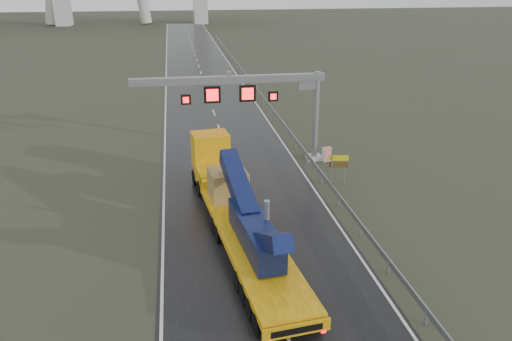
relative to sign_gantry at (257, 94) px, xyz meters
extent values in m
plane|color=#363928|center=(-2.10, -17.99, -5.61)|extent=(400.00, 400.00, 0.00)
cube|color=black|center=(-2.10, 22.01, -5.60)|extent=(11.00, 200.00, 0.02)
cube|color=silver|center=(4.80, 0.01, -5.46)|extent=(1.20, 1.20, 0.30)
cylinder|color=gray|center=(4.80, 0.01, -2.01)|extent=(0.48, 0.48, 7.20)
cube|color=gray|center=(-2.10, 0.01, 1.19)|extent=(14.80, 0.55, 0.55)
cube|color=gray|center=(4.00, 0.01, 0.69)|extent=(1.40, 0.35, 0.90)
cube|color=gray|center=(-2.10, 0.01, 1.64)|extent=(0.35, 0.35, 0.35)
cube|color=black|center=(-3.40, -0.04, 0.09)|extent=(1.25, 0.25, 1.25)
cube|color=#FF0C0C|center=(-3.40, -0.18, 0.09)|extent=(0.90, 0.02, 0.90)
cube|color=black|center=(-0.70, -0.04, 0.09)|extent=(1.25, 0.25, 1.25)
cube|color=#FF0C0C|center=(-0.70, -0.18, 0.09)|extent=(0.90, 0.02, 0.90)
cube|color=black|center=(-5.40, -0.04, -0.21)|extent=(0.75, 0.25, 0.75)
cube|color=#FF0C0C|center=(-5.40, -0.18, -0.21)|extent=(0.54, 0.02, 0.54)
cube|color=black|center=(1.30, -0.04, -0.21)|extent=(0.75, 0.25, 0.75)
cube|color=#FF0C0C|center=(1.30, -0.18, -0.21)|extent=(0.54, 0.02, 0.54)
cube|color=yellow|center=(-2.70, -14.26, -4.55)|extent=(4.39, 14.33, 0.35)
cube|color=yellow|center=(-1.89, -21.42, -4.76)|extent=(2.92, 0.45, 0.55)
cube|color=black|center=(-1.88, -21.49, -4.76)|extent=(2.20, 0.27, 0.30)
cube|color=#FF0505|center=(-0.73, -21.36, -5.06)|extent=(0.22, 0.06, 0.12)
cube|color=yellow|center=(-3.53, -6.86, -4.15)|extent=(2.74, 1.50, 0.50)
cube|color=yellow|center=(-3.71, -5.26, -4.40)|extent=(2.94, 3.30, 1.21)
cube|color=yellow|center=(-3.92, -3.45, -3.19)|extent=(2.73, 2.28, 2.62)
cube|color=black|center=(-4.03, -2.43, -2.89)|extent=(2.31, 0.31, 1.21)
cube|color=#0E1B42|center=(-2.58, -15.27, -3.60)|extent=(2.08, 6.16, 1.41)
cube|color=#0E1B42|center=(-2.98, -11.76, -2.39)|extent=(1.62, 5.63, 2.57)
cube|color=#0E1B42|center=(-2.30, -17.77, -2.69)|extent=(1.35, 4.07, 2.43)
cylinder|color=gray|center=(-1.98, -15.20, -2.69)|extent=(0.33, 0.33, 1.61)
cube|color=#A7854B|center=(-3.28, -9.06, -3.47)|extent=(2.45, 2.45, 1.81)
cylinder|color=black|center=(-2.19, -18.77, -5.11)|extent=(3.02, 1.33, 1.01)
cylinder|color=black|center=(-2.98, -11.76, -5.11)|extent=(3.02, 1.33, 1.01)
cylinder|color=black|center=(-3.90, -3.65, -5.06)|extent=(2.83, 1.41, 1.11)
cylinder|color=gray|center=(4.51, -5.57, -4.44)|extent=(0.08, 0.08, 2.34)
cylinder|color=gray|center=(5.48, -5.57, -4.44)|extent=(0.08, 0.08, 2.34)
cube|color=yellow|center=(5.00, -5.57, -3.52)|extent=(1.35, 0.32, 0.39)
cube|color=#563C18|center=(5.00, -5.57, -4.01)|extent=(1.35, 0.32, 0.44)
cube|color=red|center=(5.67, -0.65, -5.03)|extent=(0.76, 0.52, 1.17)
camera|label=1|loc=(-6.15, -37.27, 8.63)|focal=35.00mm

